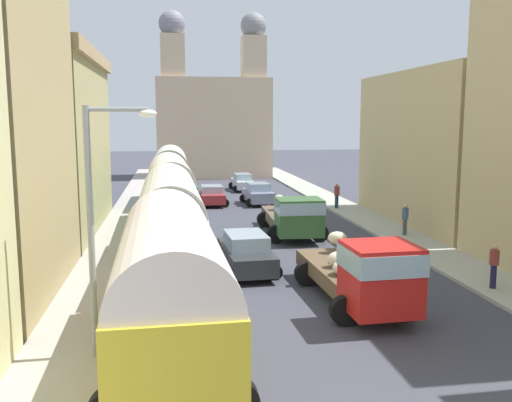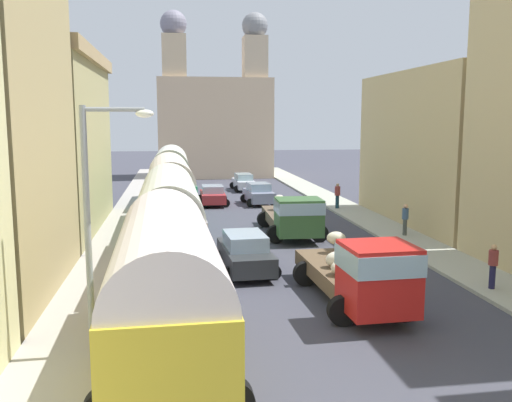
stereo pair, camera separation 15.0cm
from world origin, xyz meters
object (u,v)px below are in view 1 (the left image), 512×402
object	(u,v)px
parked_bus_0	(170,285)
streetlamp_near	(100,212)
car_2	(246,253)
parked_bus_2	(170,190)
parked_bus_1	(170,218)
car_0	(258,194)
pedestrian_2	(405,218)
cargo_truck_1	(293,215)
parked_bus_3	(170,173)
car_3	(212,195)
car_1	(243,182)
pedestrian_1	(494,265)
cargo_truck_0	(363,272)
pedestrian_0	(337,195)

from	to	relation	value
parked_bus_0	streetlamp_near	size ratio (longest dim) A/B	1.34
car_2	streetlamp_near	distance (m)	9.54
parked_bus_2	parked_bus_1	bearing A→B (deg)	-90.00
car_0	pedestrian_2	world-z (taller)	pedestrian_2
cargo_truck_1	parked_bus_3	bearing A→B (deg)	117.53
car_0	car_3	bearing A→B (deg)	177.51
streetlamp_near	pedestrian_2	bearing A→B (deg)	43.53
car_0	car_3	xyz separation A→B (m)	(-3.32, 0.14, -0.06)
parked_bus_2	car_2	distance (m)	9.93
cargo_truck_1	car_1	size ratio (longest dim) A/B	1.70
pedestrian_1	cargo_truck_0	bearing A→B (deg)	-167.54
parked_bus_2	car_1	xyz separation A→B (m)	(6.16, 16.54, -1.51)
car_1	car_2	bearing A→B (deg)	-96.98
parked_bus_0	car_2	bearing A→B (deg)	70.90
parked_bus_2	car_3	distance (m)	9.17
parked_bus_1	parked_bus_2	bearing A→B (deg)	90.00
pedestrian_2	streetlamp_near	size ratio (longest dim) A/B	0.28
parked_bus_3	cargo_truck_0	distance (m)	24.26
pedestrian_0	parked_bus_0	bearing A→B (deg)	-115.78
car_1	car_3	distance (m)	8.61
parked_bus_2	parked_bus_3	world-z (taller)	parked_bus_3
car_3	pedestrian_0	bearing A→B (deg)	-23.32
parked_bus_0	parked_bus_3	xyz separation A→B (m)	(-0.00, 27.00, 0.11)
parked_bus_0	car_1	world-z (taller)	parked_bus_0
car_2	pedestrian_2	bearing A→B (deg)	30.22
pedestrian_0	pedestrian_1	xyz separation A→B (m)	(0.21, -18.33, -0.05)
pedestrian_0	pedestrian_2	distance (m)	9.16
car_2	pedestrian_0	xyz separation A→B (m)	(8.13, 14.38, 0.25)
cargo_truck_1	parked_bus_1	bearing A→B (deg)	-136.96
parked_bus_1	parked_bus_3	distance (m)	18.00
parked_bus_1	parked_bus_2	xyz separation A→B (m)	(0.00, 9.00, 0.00)
parked_bus_3	pedestrian_0	bearing A→B (deg)	-19.67
car_0	car_2	xyz separation A→B (m)	(-3.25, -17.77, 0.01)
car_1	parked_bus_2	bearing A→B (deg)	-110.44
pedestrian_0	streetlamp_near	bearing A→B (deg)	-120.02
cargo_truck_1	streetlamp_near	size ratio (longest dim) A/B	1.10
pedestrian_2	cargo_truck_1	bearing A→B (deg)	170.18
cargo_truck_1	car_0	size ratio (longest dim) A/B	1.85
parked_bus_3	pedestrian_1	distance (m)	25.05
car_0	car_3	world-z (taller)	car_0
car_2	streetlamp_near	xyz separation A→B (m)	(-4.66, -7.74, 3.06)
parked_bus_0	pedestrian_1	distance (m)	12.32
pedestrian_0	car_0	bearing A→B (deg)	145.19
parked_bus_1	pedestrian_1	size ratio (longest dim) A/B	5.51
parked_bus_3	car_0	world-z (taller)	parked_bus_3
parked_bus_1	car_1	world-z (taller)	parked_bus_1
parked_bus_3	streetlamp_near	xyz separation A→B (m)	(-1.66, -26.10, 1.55)
car_1	streetlamp_near	distance (m)	34.67
car_0	pedestrian_1	size ratio (longest dim) A/B	2.20
parked_bus_1	pedestrian_1	world-z (taller)	parked_bus_1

